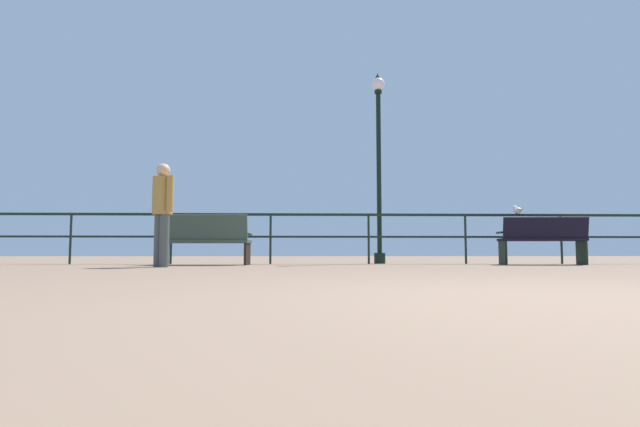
{
  "coord_description": "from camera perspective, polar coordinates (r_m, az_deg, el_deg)",
  "views": [
    {
      "loc": [
        -1.28,
        -2.34,
        0.22
      ],
      "look_at": [
        -0.98,
        7.0,
        0.96
      ],
      "focal_mm": 27.87,
      "sensor_mm": 36.0,
      "label": 1
    }
  ],
  "objects": [
    {
      "name": "lamppost_center",
      "position": [
        10.49,
        6.76,
        6.78
      ],
      "size": [
        0.28,
        0.28,
        4.01
      ],
      "color": "black",
      "rests_on": "ground_plane"
    },
    {
      "name": "person_by_bench",
      "position": [
        8.13,
        -17.65,
        0.68
      ],
      "size": [
        0.41,
        0.39,
        1.62
      ],
      "color": "#474F4D",
      "rests_on": "ground_plane"
    },
    {
      "name": "pier_railing",
      "position": [
        9.94,
        5.6,
        -1.51
      ],
      "size": [
        23.44,
        0.05,
        1.0
      ],
      "color": "black",
      "rests_on": "ground_plane"
    },
    {
      "name": "bench_near_right",
      "position": [
        10.11,
        24.26,
        -2.51
      ],
      "size": [
        1.56,
        0.67,
        0.88
      ],
      "color": "black",
      "rests_on": "ground_plane"
    },
    {
      "name": "seagull_on_rail",
      "position": [
        10.79,
        21.7,
        0.38
      ],
      "size": [
        0.16,
        0.39,
        0.18
      ],
      "color": "silver",
      "rests_on": "pier_railing"
    },
    {
      "name": "bench_near_left",
      "position": [
        9.24,
        -13.13,
        -2.75
      ],
      "size": [
        1.65,
        0.79,
        0.91
      ],
      "color": "#374940",
      "rests_on": "ground_plane"
    },
    {
      "name": "ground_plane",
      "position": [
        2.67,
        27.09,
        -8.8
      ],
      "size": [
        60.0,
        60.0,
        0.0
      ],
      "primitive_type": "plane",
      "color": "#896C55"
    }
  ]
}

